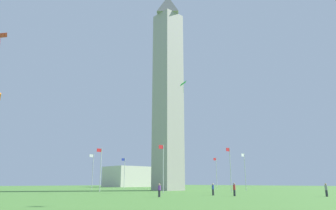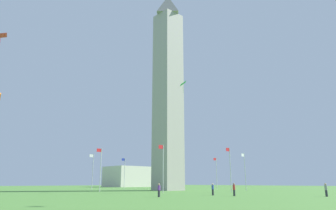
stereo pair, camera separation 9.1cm
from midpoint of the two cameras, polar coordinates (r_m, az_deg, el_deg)
ground_plane at (r=71.76m, az=0.04°, el=-15.58°), size 260.00×260.00×0.00m
obelisk_monument at (r=75.35m, az=0.03°, el=3.63°), size 5.45×5.45×49.58m
flagpole_n at (r=61.42m, az=-12.38°, el=-11.28°), size 1.12×0.14×8.25m
flagpole_ne at (r=54.35m, az=-0.91°, el=-11.26°), size 1.12×0.14×8.25m
flagpole_e at (r=60.00m, az=11.49°, el=-11.26°), size 1.12×0.14×8.25m
flagpole_se at (r=73.01m, az=14.10°, el=-11.59°), size 1.12×0.14×8.25m
flagpole_s at (r=84.46m, az=9.00°, el=-12.13°), size 1.12×0.14×8.25m
flagpole_sw at (r=89.17m, az=0.56°, el=-12.40°), size 1.12×0.14×8.25m
flagpole_w at (r=85.47m, az=-8.06°, el=-12.19°), size 1.12×0.14×8.25m
flagpole_nw at (r=74.66m, az=-13.78°, el=-11.66°), size 1.12×0.14×8.25m
person_red_shirt at (r=43.22m, az=12.21°, el=-15.09°), size 0.32×0.32×1.68m
person_gray_shirt at (r=45.48m, az=27.31°, el=-13.82°), size 0.32×0.32×1.68m
person_blue_shirt at (r=45.18m, az=8.36°, el=-15.22°), size 0.32×0.32×1.65m
person_purple_shirt at (r=39.61m, az=-1.62°, el=-15.53°), size 0.32×0.32×1.64m
kite_red_diamond at (r=48.90m, az=-28.53°, el=11.19°), size 1.73×1.79×2.32m
kite_green_diamond at (r=65.30m, az=2.86°, el=3.96°), size 1.84×1.89×2.52m
distant_building at (r=132.65m, az=-6.85°, el=-13.08°), size 19.39×14.19×8.14m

